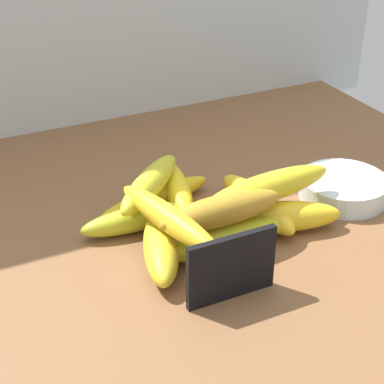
{
  "coord_description": "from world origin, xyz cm",
  "views": [
    {
      "loc": [
        -25.08,
        -65.36,
        49.68
      ],
      "look_at": [
        5.51,
        -0.93,
        8.0
      ],
      "focal_mm": 57.92,
      "sensor_mm": 36.0,
      "label": 1
    }
  ],
  "objects_px": {
    "banana_7": "(135,219)",
    "banana_9": "(222,210)",
    "banana_1": "(277,217)",
    "banana_10": "(150,184)",
    "banana_6": "(257,203)",
    "banana_8": "(269,187)",
    "banana_11": "(168,218)",
    "banana_3": "(224,218)",
    "banana_5": "(229,238)",
    "fruit_bowl": "(343,188)",
    "banana_4": "(156,198)",
    "chalkboard_sign": "(231,270)",
    "banana_0": "(175,187)",
    "banana_2": "(161,246)"
  },
  "relations": [
    {
      "from": "fruit_bowl",
      "to": "banana_6",
      "type": "relative_size",
      "value": 0.76
    },
    {
      "from": "chalkboard_sign",
      "to": "banana_2",
      "type": "height_order",
      "value": "chalkboard_sign"
    },
    {
      "from": "banana_2",
      "to": "banana_9",
      "type": "xyz_separation_m",
      "value": [
        0.08,
        -0.01,
        0.04
      ]
    },
    {
      "from": "banana_2",
      "to": "banana_4",
      "type": "height_order",
      "value": "banana_2"
    },
    {
      "from": "banana_5",
      "to": "banana_6",
      "type": "distance_m",
      "value": 0.1
    },
    {
      "from": "fruit_bowl",
      "to": "banana_4",
      "type": "bearing_deg",
      "value": 160.88
    },
    {
      "from": "banana_3",
      "to": "banana_4",
      "type": "distance_m",
      "value": 0.11
    },
    {
      "from": "banana_5",
      "to": "banana_10",
      "type": "bearing_deg",
      "value": 115.02
    },
    {
      "from": "banana_3",
      "to": "banana_4",
      "type": "height_order",
      "value": "banana_3"
    },
    {
      "from": "banana_8",
      "to": "banana_11",
      "type": "bearing_deg",
      "value": -176.19
    },
    {
      "from": "fruit_bowl",
      "to": "banana_4",
      "type": "relative_size",
      "value": 0.69
    },
    {
      "from": "banana_2",
      "to": "banana_11",
      "type": "bearing_deg",
      "value": 2.07
    },
    {
      "from": "banana_7",
      "to": "banana_9",
      "type": "xyz_separation_m",
      "value": [
        0.08,
        -0.09,
        0.04
      ]
    },
    {
      "from": "banana_1",
      "to": "banana_6",
      "type": "height_order",
      "value": "banana_1"
    },
    {
      "from": "banana_1",
      "to": "banana_10",
      "type": "distance_m",
      "value": 0.18
    },
    {
      "from": "fruit_bowl",
      "to": "banana_1",
      "type": "xyz_separation_m",
      "value": [
        -0.13,
        -0.03,
        0.01
      ]
    },
    {
      "from": "banana_11",
      "to": "banana_8",
      "type": "bearing_deg",
      "value": 3.81
    },
    {
      "from": "chalkboard_sign",
      "to": "banana_4",
      "type": "bearing_deg",
      "value": 90.92
    },
    {
      "from": "banana_7",
      "to": "banana_9",
      "type": "height_order",
      "value": "banana_9"
    },
    {
      "from": "banana_1",
      "to": "banana_2",
      "type": "distance_m",
      "value": 0.17
    },
    {
      "from": "banana_6",
      "to": "banana_8",
      "type": "height_order",
      "value": "banana_8"
    },
    {
      "from": "banana_7",
      "to": "banana_11",
      "type": "bearing_deg",
      "value": -78.4
    },
    {
      "from": "banana_3",
      "to": "banana_8",
      "type": "relative_size",
      "value": 0.94
    },
    {
      "from": "banana_8",
      "to": "banana_11",
      "type": "distance_m",
      "value": 0.15
    },
    {
      "from": "fruit_bowl",
      "to": "banana_8",
      "type": "bearing_deg",
      "value": -172.47
    },
    {
      "from": "banana_10",
      "to": "banana_7",
      "type": "bearing_deg",
      "value": -142.52
    },
    {
      "from": "banana_3",
      "to": "banana_10",
      "type": "bearing_deg",
      "value": 131.94
    },
    {
      "from": "banana_1",
      "to": "banana_8",
      "type": "xyz_separation_m",
      "value": [
        -0.01,
        0.01,
        0.04
      ]
    },
    {
      "from": "banana_6",
      "to": "banana_7",
      "type": "distance_m",
      "value": 0.17
    },
    {
      "from": "banana_4",
      "to": "banana_11",
      "type": "xyz_separation_m",
      "value": [
        -0.03,
        -0.12,
        0.04
      ]
    },
    {
      "from": "banana_0",
      "to": "banana_5",
      "type": "distance_m",
      "value": 0.15
    },
    {
      "from": "banana_3",
      "to": "banana_4",
      "type": "relative_size",
      "value": 0.99
    },
    {
      "from": "chalkboard_sign",
      "to": "banana_8",
      "type": "height_order",
      "value": "chalkboard_sign"
    },
    {
      "from": "banana_4",
      "to": "banana_6",
      "type": "xyz_separation_m",
      "value": [
        0.12,
        -0.08,
        0.0
      ]
    },
    {
      "from": "banana_4",
      "to": "banana_9",
      "type": "distance_m",
      "value": 0.14
    },
    {
      "from": "chalkboard_sign",
      "to": "banana_0",
      "type": "xyz_separation_m",
      "value": [
        0.03,
        0.23,
        -0.02
      ]
    },
    {
      "from": "chalkboard_sign",
      "to": "banana_4",
      "type": "relative_size",
      "value": 0.59
    },
    {
      "from": "chalkboard_sign",
      "to": "banana_6",
      "type": "height_order",
      "value": "chalkboard_sign"
    },
    {
      "from": "banana_1",
      "to": "banana_11",
      "type": "bearing_deg",
      "value": 178.51
    },
    {
      "from": "banana_4",
      "to": "banana_5",
      "type": "bearing_deg",
      "value": -72.25
    },
    {
      "from": "banana_4",
      "to": "banana_8",
      "type": "relative_size",
      "value": 0.95
    },
    {
      "from": "chalkboard_sign",
      "to": "banana_7",
      "type": "distance_m",
      "value": 0.18
    },
    {
      "from": "banana_3",
      "to": "banana_5",
      "type": "xyz_separation_m",
      "value": [
        -0.02,
        -0.04,
        -0.0
      ]
    },
    {
      "from": "chalkboard_sign",
      "to": "banana_1",
      "type": "height_order",
      "value": "chalkboard_sign"
    },
    {
      "from": "banana_1",
      "to": "banana_0",
      "type": "bearing_deg",
      "value": 123.72
    },
    {
      "from": "fruit_bowl",
      "to": "chalkboard_sign",
      "type": "bearing_deg",
      "value": -153.69
    },
    {
      "from": "banana_5",
      "to": "banana_11",
      "type": "bearing_deg",
      "value": 165.89
    },
    {
      "from": "banana_8",
      "to": "banana_11",
      "type": "relative_size",
      "value": 1.02
    },
    {
      "from": "banana_6",
      "to": "banana_9",
      "type": "relative_size",
      "value": 1.0
    },
    {
      "from": "banana_10",
      "to": "banana_11",
      "type": "relative_size",
      "value": 0.87
    }
  ]
}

